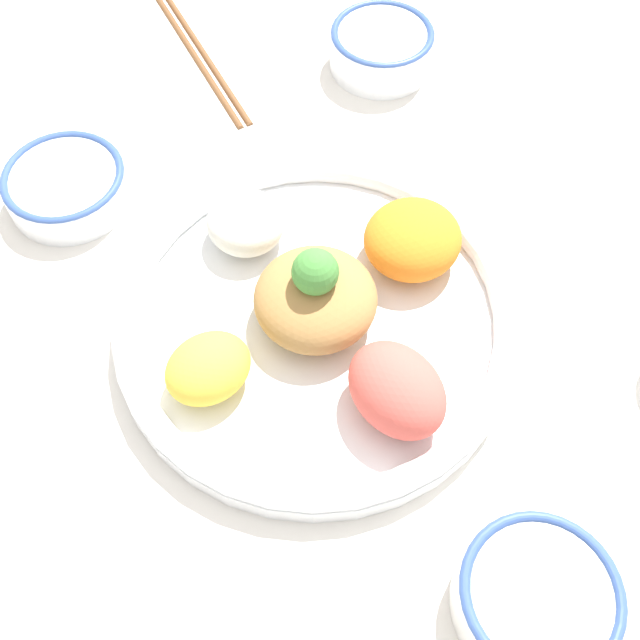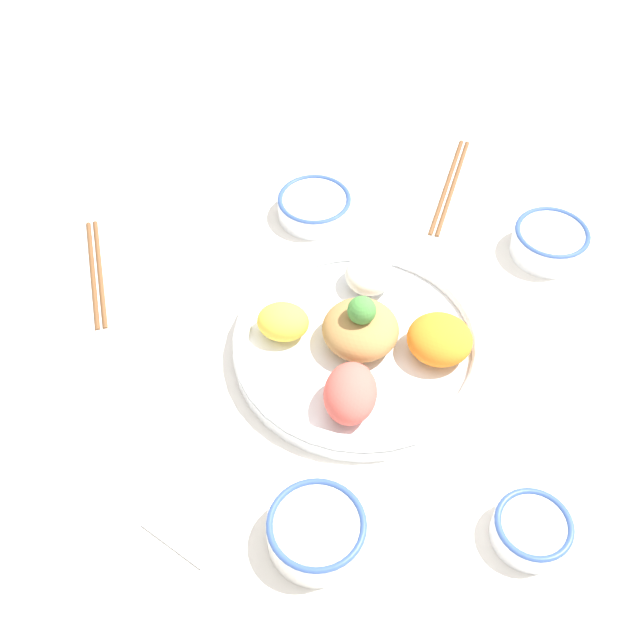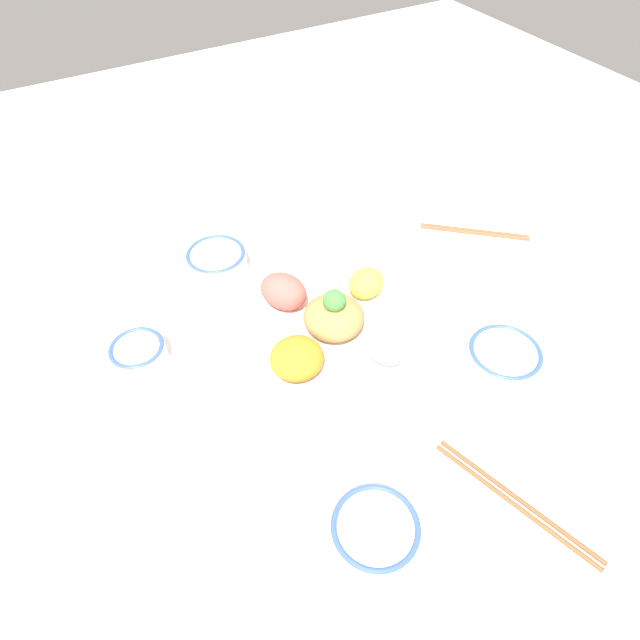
% 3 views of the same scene
% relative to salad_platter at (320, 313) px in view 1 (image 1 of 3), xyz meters
% --- Properties ---
extents(ground_plane, '(2.40, 2.40, 0.00)m').
position_rel_salad_platter_xyz_m(ground_plane, '(0.04, 0.02, -0.02)').
color(ground_plane, white).
extents(salad_platter, '(0.32, 0.32, 0.10)m').
position_rel_salad_platter_xyz_m(salad_platter, '(0.00, 0.00, 0.00)').
color(salad_platter, white).
rests_on(salad_platter, ground_plane).
extents(sauce_bowl_red, '(0.11, 0.11, 0.04)m').
position_rel_salad_platter_xyz_m(sauce_bowl_red, '(0.20, -0.18, -0.01)').
color(sauce_bowl_red, white).
rests_on(sauce_bowl_red, ground_plane).
extents(rice_bowl_blue, '(0.11, 0.11, 0.04)m').
position_rel_salad_platter_xyz_m(rice_bowl_blue, '(-0.12, -0.30, -0.00)').
color(rice_bowl_blue, white).
rests_on(rice_bowl_blue, ground_plane).
extents(rice_bowl_plain, '(0.11, 0.11, 0.04)m').
position_rel_salad_platter_xyz_m(rice_bowl_plain, '(-0.10, 0.24, -0.00)').
color(rice_bowl_plain, white).
rests_on(rice_bowl_plain, ground_plane).
extents(chopsticks_pair_far, '(0.08, 0.23, 0.01)m').
position_rel_salad_platter_xyz_m(chopsticks_pair_far, '(0.06, -0.35, -0.02)').
color(chopsticks_pair_far, brown).
rests_on(chopsticks_pair_far, ground_plane).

